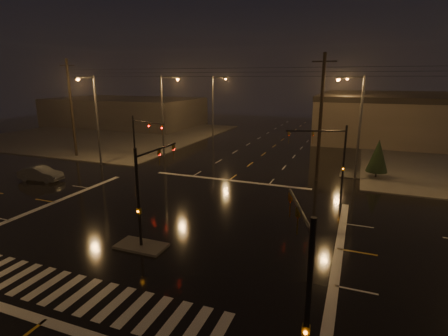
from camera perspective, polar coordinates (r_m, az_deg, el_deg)
The scene contains 20 objects.
ground at distance 24.92m, azimuth -8.11°, elevation -8.72°, with size 140.00×140.00×0.00m, color black.
sidewalk_nw at distance 65.56m, azimuth -18.36°, elevation 5.27°, with size 36.00×36.00×0.12m, color #46443F.
median_island at distance 21.83m, azimuth -13.35°, elevation -12.27°, with size 3.00×1.60×0.15m, color #46443F.
crosswalk at distance 18.56m, azimuth -22.50°, elevation -18.46°, with size 15.00×2.60×0.01m, color beige.
stop_bar_near at distance 17.46m, azimuth -27.29°, elevation -21.30°, with size 16.00×0.50×0.01m, color beige.
stop_bar_far at distance 34.33m, azimuth 0.85°, elevation -2.01°, with size 16.00×0.50×0.01m, color beige.
commercial_block at distance 77.67m, azimuth -15.78°, elevation 8.84°, with size 30.00×18.00×5.60m, color #3D3836.
signal_mast_median at distance 21.19m, azimuth -12.51°, elevation -2.34°, with size 0.25×4.59×6.00m.
signal_mast_ne at distance 30.65m, azimuth 17.19°, elevation 2.62°, with size 4.84×1.86×6.00m.
signal_mast_nw at distance 37.07m, azimuth -13.55°, elevation 4.84°, with size 4.84×1.86×6.00m.
signal_mast_se at distance 11.85m, azimuth 12.84°, elevation -16.65°, with size 1.55×3.87×6.00m.
streetlight_1 at distance 44.29m, azimuth -9.71°, elevation 9.18°, with size 2.77×0.32×10.00m.
streetlight_2 at distance 58.56m, azimuth -1.57°, elevation 10.63°, with size 2.77×0.32×10.00m.
streetlight_3 at distance 36.08m, azimuth 20.87°, elevation 7.27°, with size 2.77×0.32×10.00m.
streetlight_4 at distance 56.00m, azimuth 21.22°, elevation 9.50°, with size 2.77×0.32×10.00m.
streetlight_5 at distance 41.63m, azimuth -20.36°, elevation 8.16°, with size 0.32×2.77×10.00m.
utility_pole_0 at distance 47.73m, azimuth -23.64°, elevation 8.95°, with size 2.20×0.32×12.00m.
utility_pole_1 at distance 34.23m, azimuth 15.49°, elevation 7.90°, with size 2.20×0.32×12.00m.
conifer_0 at distance 37.63m, azimuth 23.83°, elevation 1.84°, with size 2.07×2.07×3.93m.
car_crossing at distance 38.40m, azimuth -27.77°, elevation -0.83°, with size 1.51×4.34×1.43m, color #4F5356.
Camera 1 is at (11.45, -19.86, 9.77)m, focal length 28.00 mm.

